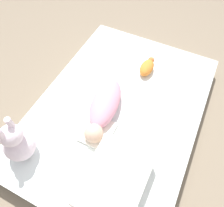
{
  "coord_description": "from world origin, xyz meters",
  "views": [
    {
      "loc": [
        -0.75,
        -0.32,
        1.39
      ],
      "look_at": [
        -0.02,
        0.04,
        0.19
      ],
      "focal_mm": 35.0,
      "sensor_mm": 36.0,
      "label": 1
    }
  ],
  "objects": [
    {
      "name": "ground_plane",
      "position": [
        0.0,
        0.0,
        0.0
      ],
      "size": [
        12.0,
        12.0,
        0.0
      ],
      "primitive_type": "plane",
      "color": "#7A6B56"
    },
    {
      "name": "pillow",
      "position": [
        -0.47,
        -0.2,
        0.2
      ],
      "size": [
        0.39,
        0.31,
        0.12
      ],
      "color": "white",
      "rests_on": "bed_mattress"
    },
    {
      "name": "burp_cloth",
      "position": [
        -0.23,
        0.03,
        0.15
      ],
      "size": [
        0.21,
        0.18,
        0.02
      ],
      "color": "white",
      "rests_on": "bed_mattress"
    },
    {
      "name": "swaddled_baby",
      "position": [
        -0.08,
        0.07,
        0.2
      ],
      "size": [
        0.5,
        0.24,
        0.13
      ],
      "rotation": [
        0.0,
        0.0,
        3.3
      ],
      "color": "pink",
      "rests_on": "bed_mattress"
    },
    {
      "name": "bed_mattress",
      "position": [
        0.0,
        0.0,
        0.07
      ],
      "size": [
        1.5,
        1.06,
        0.14
      ],
      "color": "white",
      "rests_on": "ground_plane"
    },
    {
      "name": "turtle_plush",
      "position": [
        0.4,
        -0.05,
        0.18
      ],
      "size": [
        0.21,
        0.09,
        0.08
      ],
      "color": "orange",
      "rests_on": "bed_mattress"
    },
    {
      "name": "bunny_plush",
      "position": [
        -0.53,
        0.37,
        0.27
      ],
      "size": [
        0.18,
        0.18,
        0.33
      ],
      "color": "silver",
      "rests_on": "bed_mattress"
    }
  ]
}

